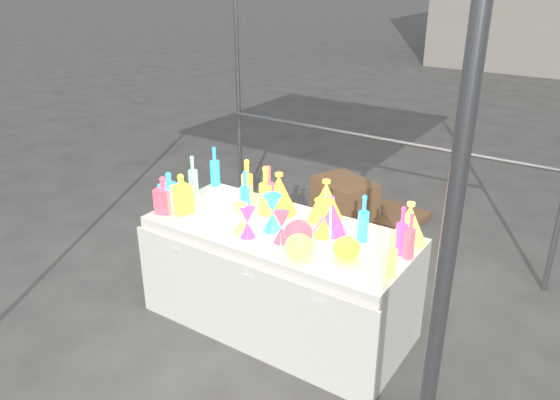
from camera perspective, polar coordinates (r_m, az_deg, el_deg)
The scene contains 29 objects.
ground at distance 4.02m, azimuth 0.00°, elevation -12.54°, with size 80.00×80.00×0.00m, color slate.
display_table at distance 3.81m, azimuth -0.08°, elevation -8.03°, with size 1.84×0.83×0.75m.
cardboard_box_closed at distance 5.45m, azimuth 6.74°, elevation 0.00°, with size 0.58×0.42×0.42m, color #906541.
cardboard_box_flat at distance 5.65m, azimuth 10.81°, elevation -1.39°, with size 0.78×0.55×0.07m, color #906541.
bottle_0 at distance 3.99m, azimuth -3.46°, elevation 2.06°, with size 0.08×0.08×0.32m, color red, non-canonical shape.
bottle_1 at distance 4.30m, azimuth -6.84°, elevation 3.53°, with size 0.07×0.07×0.32m, color green, non-canonical shape.
bottle_2 at distance 3.77m, azimuth -1.19°, elevation 1.07°, with size 0.08×0.08×0.35m, color #E95B18, non-canonical shape.
bottle_5 at distance 4.13m, azimuth -9.08°, elevation 2.50°, with size 0.07×0.07×0.32m, color #C427A0, non-canonical shape.
bottle_6 at distance 3.76m, azimuth -1.51°, elevation 1.00°, with size 0.09×0.09×0.36m, color red, non-canonical shape.
bottle_7 at distance 3.76m, azimuth -3.65°, elevation 0.72°, with size 0.08×0.08×0.33m, color green, non-canonical shape.
decanter_0 at distance 3.86m, azimuth -10.24°, elevation 0.68°, with size 0.12×0.12×0.29m, color red, non-canonical shape.
decanter_1 at distance 3.89m, azimuth -12.05°, elevation 0.56°, with size 0.11×0.11×0.27m, color #E95B18, non-canonical shape.
decanter_2 at distance 3.92m, azimuth -11.47°, elevation 0.93°, with size 0.12×0.12×0.28m, color green, non-canonical shape.
hourglass_0 at distance 3.40m, azimuth 0.15°, elevation -2.87°, with size 0.10×0.10×0.21m, color #E95B18, non-canonical shape.
hourglass_1 at distance 3.47m, azimuth -3.43°, elevation -2.36°, with size 0.10×0.10×0.20m, color #1E4FB4, non-canonical shape.
hourglass_2 at distance 3.53m, azimuth -4.16°, elevation -1.96°, with size 0.10×0.10×0.20m, color #135D79, non-canonical shape.
hourglass_4 at distance 3.48m, azimuth 4.61°, elevation -1.92°, with size 0.13×0.13×0.25m, color red, non-canonical shape.
hourglass_5 at distance 3.54m, azimuth -0.80°, elevation -1.36°, with size 0.13×0.13×0.25m, color green, non-canonical shape.
globe_0 at distance 3.24m, azimuth 6.99°, elevation -5.19°, with size 0.16×0.16×0.13m, color red, non-canonical shape.
globe_1 at distance 3.24m, azimuth 1.99°, elevation -5.03°, with size 0.17×0.17×0.13m, color #135D79, non-canonical shape.
globe_2 at distance 3.38m, azimuth 1.93°, elevation -3.64°, with size 0.19×0.19×0.15m, color #E95B18, non-canonical shape.
lampshade_0 at distance 3.80m, azimuth -0.11°, elevation 0.77°, with size 0.25×0.25×0.29m, color #CBDF2F, non-canonical shape.
lampshade_1 at distance 3.70m, azimuth 4.81°, elevation 0.01°, with size 0.25×0.25×0.29m, color #CBDF2F, non-canonical shape.
lampshade_2 at distance 3.53m, azimuth 5.31°, elevation -1.56°, with size 0.21×0.21×0.25m, color #1E4FB4, non-canonical shape.
lampshade_3 at distance 3.48m, azimuth 13.35°, elevation -2.30°, with size 0.23×0.23×0.27m, color #135D79, non-canonical shape.
bottle_8 at distance 3.43m, azimuth 8.71°, elevation -1.90°, with size 0.07×0.07×0.31m, color green, non-canonical shape.
bottle_9 at distance 3.30m, azimuth 13.42°, elevation -3.64°, with size 0.06×0.06×0.29m, color #E95B18, non-canonical shape.
bottle_10 at distance 3.32m, azimuth 12.61°, elevation -3.13°, with size 0.07×0.07×0.31m, color #1E4FB4, non-canonical shape.
bottle_11 at distance 3.09m, azimuth 11.66°, elevation -5.74°, with size 0.06×0.06×0.26m, color #135D79, non-canonical shape.
Camera 1 is at (1.81, -2.71, 2.35)m, focal length 35.00 mm.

